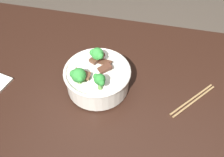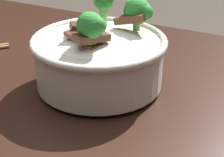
# 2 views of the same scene
# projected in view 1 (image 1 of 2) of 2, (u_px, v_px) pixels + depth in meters

# --- Properties ---
(dining_table) EXTENTS (1.54, 0.79, 0.76)m
(dining_table) POSITION_uv_depth(u_px,v_px,m) (125.00, 104.00, 0.99)
(dining_table) COLOR black
(dining_table) RESTS_ON ground
(rice_bowl) EXTENTS (0.23, 0.23, 0.15)m
(rice_bowl) POSITION_uv_depth(u_px,v_px,m) (97.00, 76.00, 0.83)
(rice_bowl) COLOR silver
(rice_bowl) RESTS_ON dining_table
(chopsticks_pair) EXTENTS (0.15, 0.18, 0.01)m
(chopsticks_pair) POSITION_uv_depth(u_px,v_px,m) (193.00, 100.00, 0.83)
(chopsticks_pair) COLOR #9E7A4C
(chopsticks_pair) RESTS_ON dining_table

